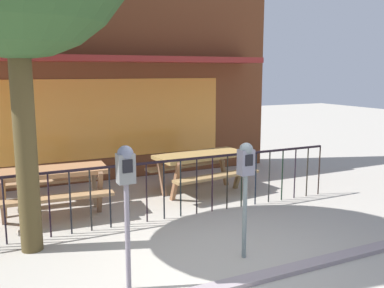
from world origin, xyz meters
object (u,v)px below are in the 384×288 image
(picnic_table_right, at_px, (201,162))
(parking_meter_far, at_px, (246,170))
(parking_meter_near, at_px, (126,180))
(picnic_table_left, at_px, (51,179))

(picnic_table_right, distance_m, parking_meter_far, 3.06)
(picnic_table_right, height_order, parking_meter_near, parking_meter_near)
(picnic_table_left, relative_size, picnic_table_right, 0.96)
(parking_meter_far, bearing_deg, picnic_table_left, 125.69)
(parking_meter_near, bearing_deg, picnic_table_left, 98.04)
(picnic_table_right, relative_size, parking_meter_near, 1.21)
(picnic_table_left, relative_size, parking_meter_far, 1.25)
(picnic_table_left, xyz_separation_m, picnic_table_right, (2.83, 0.13, 0.00))
(parking_meter_near, distance_m, parking_meter_far, 1.58)
(picnic_table_left, distance_m, parking_meter_far, 3.44)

